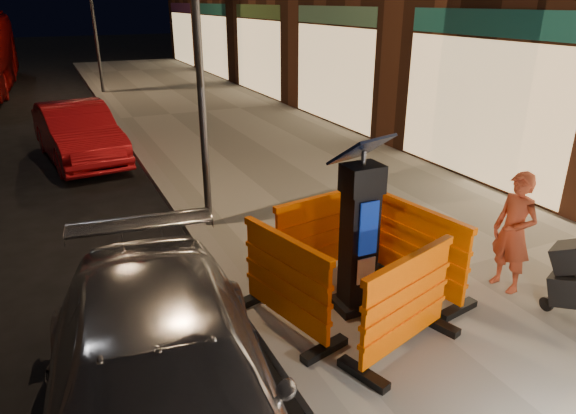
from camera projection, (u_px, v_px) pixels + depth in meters
name	position (u px, v px, depth m)	size (l,w,h in m)	color
ground_plane	(263.00, 330.00, 6.21)	(120.00, 120.00, 0.00)	black
sidewalk	(456.00, 272.00, 7.36)	(6.00, 60.00, 0.15)	gray
kerb	(263.00, 324.00, 6.18)	(0.30, 60.00, 0.15)	slate
parking_kiosk	(359.00, 231.00, 6.02)	(0.65, 0.65, 2.07)	black
barrier_front	(406.00, 305.00, 5.39)	(1.48, 0.61, 1.15)	#FA5D00
barrier_back	(320.00, 235.00, 6.99)	(1.48, 0.61, 1.15)	#FA5D00
barrier_kerbside	(286.00, 283.00, 5.82)	(1.48, 0.61, 1.15)	#FA5D00
barrier_bldgside	(421.00, 251.00, 6.57)	(1.48, 0.61, 1.15)	#FA5D00
car_red	(82.00, 161.00, 12.75)	(1.48, 4.24, 1.40)	#AC1018
man	(514.00, 232.00, 6.55)	(0.58, 0.38, 1.60)	#9A3D23
street_lamp_mid	(198.00, 40.00, 7.65)	(0.12, 0.12, 6.00)	#3F3F44
street_lamp_far	(93.00, 15.00, 20.24)	(0.12, 0.12, 6.00)	#3F3F44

